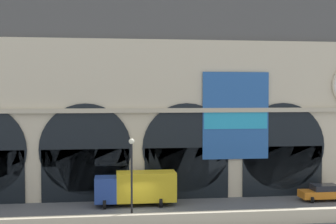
% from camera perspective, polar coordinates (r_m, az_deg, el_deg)
% --- Properties ---
extents(ground_plane, '(200.00, 200.00, 0.00)m').
position_cam_1_polar(ground_plane, '(41.05, -3.46, -12.41)').
color(ground_plane, '#54565B').
extents(quay_parapet_wall, '(90.00, 0.70, 1.12)m').
position_cam_1_polar(quay_parapet_wall, '(36.45, -2.98, -13.38)').
color(quay_parapet_wall, beige).
rests_on(quay_parapet_wall, ground).
extents(station_building, '(51.33, 4.59, 20.49)m').
position_cam_1_polar(station_building, '(46.81, -3.99, 1.58)').
color(station_building, beige).
rests_on(station_building, ground).
extents(box_truck_center, '(7.50, 2.91, 3.12)m').
position_cam_1_polar(box_truck_center, '(43.39, -3.93, -9.30)').
color(box_truck_center, '#28479E').
rests_on(box_truck_center, ground).
extents(car_east, '(4.40, 2.22, 1.55)m').
position_cam_1_polar(car_east, '(47.85, 18.69, -9.43)').
color(car_east, orange).
rests_on(car_east, ground).
extents(street_lamp_quayside, '(0.44, 0.44, 6.90)m').
position_cam_1_polar(street_lamp_quayside, '(36.34, -4.54, -7.21)').
color(street_lamp_quayside, black).
rests_on(street_lamp_quayside, ground).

